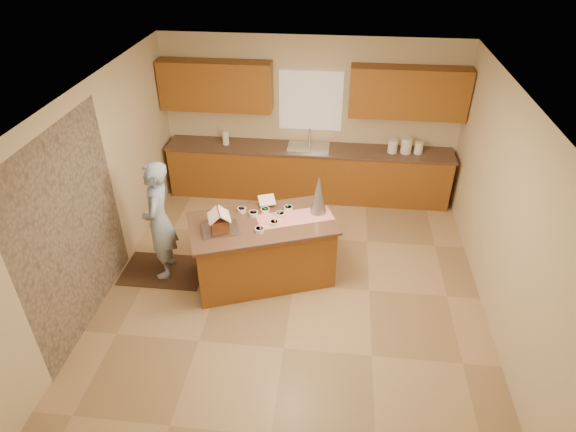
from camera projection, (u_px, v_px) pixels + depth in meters
The scene contains 28 objects.
floor at pixel (294, 285), 6.75m from camera, with size 5.50×5.50×0.00m, color tan.
ceiling at pixel (295, 95), 5.27m from camera, with size 5.50×5.50×0.00m, color silver.
wall_back at pixel (310, 117), 8.30m from camera, with size 5.50×5.50×0.00m, color beige.
wall_front at pixel (258, 389), 3.72m from camera, with size 5.50×5.50×0.00m, color beige.
wall_left at pixel (99, 190), 6.24m from camera, with size 5.50×5.50×0.00m, color beige.
wall_right at pixel (505, 214), 5.78m from camera, with size 5.50×5.50×0.00m, color beige.
stone_accent at pixel (73, 233), 5.63m from camera, with size 2.50×2.50×0.00m, color gray.
window_curtain at pixel (311, 101), 8.11m from camera, with size 1.05×0.03×1.00m, color white.
back_counter_base at pixel (308, 173), 8.54m from camera, with size 4.80×0.60×0.88m, color brown.
back_counter_top at pixel (308, 149), 8.29m from camera, with size 4.85×0.63×0.04m, color brown.
upper_cabinet_left at pixel (216, 86), 7.99m from camera, with size 1.85×0.35×0.80m, color brown.
upper_cabinet_right at pixel (409, 93), 7.70m from camera, with size 1.85×0.35×0.80m, color brown.
sink at pixel (308, 150), 8.30m from camera, with size 0.70×0.45×0.12m, color silver.
faucet at pixel (309, 136), 8.35m from camera, with size 0.03×0.03×0.28m, color silver.
island_base at pixel (263, 252), 6.66m from camera, with size 1.80×0.90×0.88m, color brown.
island_top at pixel (262, 224), 6.40m from camera, with size 1.88×0.98×0.04m, color brown.
table_runner at pixel (295, 217), 6.48m from camera, with size 1.00×0.36×0.01m, color red.
baking_tray at pixel (220, 229), 6.23m from camera, with size 0.46×0.34×0.03m, color silver.
cookbook at pixel (267, 200), 6.68m from camera, with size 0.22×0.02×0.18m, color white.
tinsel_tree at pixel (319, 195), 6.44m from camera, with size 0.22×0.22×0.55m, color silver.
rug at pixel (164, 271), 7.00m from camera, with size 1.16×0.75×0.01m, color black.
boy at pixel (159, 221), 6.52m from camera, with size 0.62×0.41×1.71m, color #8EA7CA.
canister_a at pixel (393, 146), 8.09m from camera, with size 0.16×0.16×0.22m, color white.
canister_b at pixel (406, 146), 8.06m from camera, with size 0.18×0.18×0.26m, color white.
canister_c at pixel (419, 148), 8.06m from camera, with size 0.14×0.14×0.20m, color white.
paper_towel at pixel (226, 138), 8.35m from camera, with size 0.11×0.11×0.24m, color white.
gingerbread_house at pixel (219, 222), 6.17m from camera, with size 0.35×0.36×0.28m.
candy_bowls at pixel (266, 216), 6.48m from camera, with size 0.74×0.67×0.06m.
Camera 1 is at (0.49, -5.10, 4.49)m, focal length 30.54 mm.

